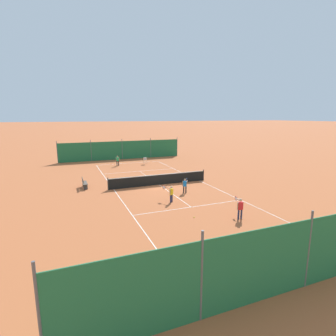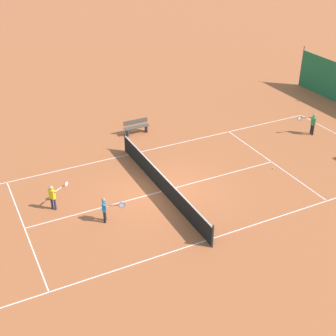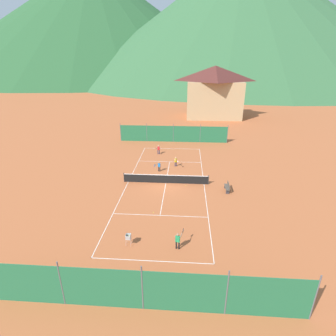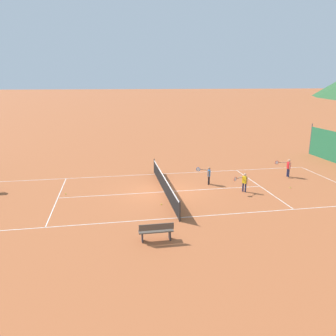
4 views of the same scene
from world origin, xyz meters
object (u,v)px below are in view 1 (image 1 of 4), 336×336
player_near_service (118,160)px  player_far_service (185,184)px  tennis_ball_near_corner (194,217)px  tennis_ball_by_net_left (146,171)px  player_near_baseline (240,207)px  courtside_bench (84,183)px  player_far_baseline (171,193)px  tennis_ball_mid_court (134,185)px  ball_hopper (145,159)px  tennis_net (159,179)px

player_near_service → player_far_service: 13.95m
tennis_ball_near_corner → tennis_ball_by_net_left: bearing=-95.3°
player_near_service → player_near_baseline: (-3.44, 19.85, 0.00)m
player_far_service → player_near_baseline: 6.21m
tennis_ball_by_net_left → courtside_bench: courtside_bench is taller
player_near_service → tennis_ball_by_net_left: size_ratio=19.44×
player_far_service → tennis_ball_near_corner: size_ratio=17.91×
courtside_bench → player_far_baseline: bearing=131.0°
tennis_ball_by_net_left → tennis_ball_mid_court: bearing=63.1°
player_far_service → tennis_ball_by_net_left: player_far_service is taller
player_far_baseline → ball_hopper: player_far_baseline is taller
player_near_service → tennis_ball_mid_court: (0.49, 9.99, -0.71)m
player_far_baseline → tennis_ball_near_corner: size_ratio=18.05×
tennis_ball_near_corner → tennis_ball_mid_court: (1.47, -8.69, 0.00)m
player_near_service → tennis_ball_mid_court: bearing=87.2°
player_near_baseline → tennis_ball_mid_court: bearing=-68.3°
tennis_net → courtside_bench: bearing=-12.7°
tennis_ball_near_corner → tennis_ball_mid_court: size_ratio=1.00×
player_near_baseline → player_far_service: bearing=-83.5°
courtside_bench → player_far_service: bearing=148.3°
ball_hopper → tennis_ball_by_net_left: bearing=74.2°
tennis_net → ball_hopper: size_ratio=10.31×
ball_hopper → player_near_baseline: bearing=89.7°
tennis_net → tennis_ball_mid_court: (2.17, -0.53, -0.47)m
player_near_baseline → player_far_baseline: (2.64, -4.46, -0.06)m
player_near_service → player_far_baseline: player_near_service is taller
player_far_baseline → tennis_ball_mid_court: bearing=-76.5°
player_far_baseline → tennis_ball_near_corner: bearing=93.1°
tennis_ball_by_net_left → player_far_service: bearing=92.8°
player_far_baseline → player_near_service: bearing=-87.0°
player_near_baseline → courtside_bench: size_ratio=0.86×
tennis_ball_mid_court → courtside_bench: bearing=-12.1°
player_near_service → tennis_ball_by_net_left: bearing=117.0°
ball_hopper → courtside_bench: 12.16m
player_far_baseline → courtside_bench: (5.47, -6.30, -0.25)m
tennis_ball_by_net_left → ball_hopper: size_ratio=0.07×
tennis_net → ball_hopper: bearing=-100.1°
tennis_ball_mid_court → player_near_service: bearing=-92.8°
player_near_baseline → tennis_ball_mid_court: player_near_baseline is taller
player_near_service → player_far_baseline: size_ratio=1.08×
player_far_baseline → ball_hopper: size_ratio=1.34×
player_far_service → player_far_baseline: size_ratio=0.99×
player_near_service → tennis_ball_mid_court: size_ratio=19.44×
player_far_baseline → tennis_ball_mid_court: (1.29, -5.40, -0.66)m
player_far_service → tennis_ball_by_net_left: bearing=-87.2°
tennis_net → tennis_ball_mid_court: 2.28m
tennis_ball_mid_court → courtside_bench: 4.29m
player_near_service → courtside_bench: (4.67, 9.09, -0.30)m
tennis_ball_near_corner → ball_hopper: ball_hopper is taller
tennis_net → tennis_ball_mid_court: size_ratio=139.09×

